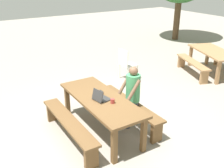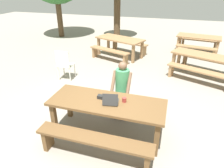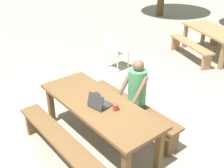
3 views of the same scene
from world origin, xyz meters
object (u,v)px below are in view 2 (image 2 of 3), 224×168
Objects in this scene: coffee_mug at (124,100)px; plastic_chair at (65,64)px; picnic_table_mid at (120,41)px; picnic_table_rear at (206,59)px; picnic_table_distant at (199,39)px; laptop at (111,101)px; person_seated at (122,86)px; picnic_table_front at (107,106)px; small_pouch at (100,97)px.

plastic_chair is at bearing 140.32° from coffee_mug.
picnic_table_mid is 0.95× the size of picnic_table_rear.
picnic_table_distant is at bearing 112.56° from picnic_table_rear.
plastic_chair is at bearing -54.81° from laptop.
person_seated reaches higher than picnic_table_mid.
person_seated is 0.59× the size of picnic_table_rear.
coffee_mug is at bearing -53.48° from picnic_table_mid.
picnic_table_mid is at bearing 102.21° from picnic_table_front.
plastic_chair reaches higher than picnic_table_front.
laptop is at bearing -98.42° from picnic_table_distant.
coffee_mug reaches higher than picnic_table_front.
coffee_mug is (0.47, 0.01, 0.01)m from small_pouch.
plastic_chair is (-2.14, 2.09, -0.30)m from laptop.
picnic_table_mid is 3.39m from picnic_table_distant.
plastic_chair is at bearing -139.11° from picnic_table_rear.
picnic_table_mid is (1.04, 2.63, 0.14)m from plastic_chair.
plastic_chair is 5.79m from picnic_table_distant.
picnic_table_rear is at bearing -79.71° from picnic_table_distant.
plastic_chair is 4.40m from picnic_table_rear.
picnic_table_front is 21.07× the size of small_pouch.
picnic_table_front is 1.00× the size of picnic_table_rear.
small_pouch is 0.05× the size of picnic_table_mid.
small_pouch is at bearing -36.07° from laptop.
person_seated is at bearing -100.28° from picnic_table_distant.
laptop is 0.71m from person_seated.
person_seated reaches higher than picnic_table_front.
laptop is at bearing -92.15° from person_seated.
picnic_table_front is at bearing -165.45° from coffee_mug.
picnic_table_mid is at bearing 100.52° from small_pouch.
laptop is 3.00m from plastic_chair.
picnic_table_distant is (1.96, 6.18, -0.19)m from laptop.
picnic_table_mid is at bearing -179.09° from picnic_table_rear.
picnic_table_distant is (2.05, 6.13, -0.04)m from picnic_table_front.
picnic_table_front is 6.64× the size of laptop.
small_pouch is 4.68m from picnic_table_mid.
plastic_chair reaches higher than small_pouch.
laptop is 4.08m from picnic_table_rear.
person_seated is (0.27, 0.59, -0.02)m from small_pouch.
person_seated is (-0.20, 0.58, -0.03)m from coffee_mug.
small_pouch reaches higher than picnic_table_rear.
picnic_table_rear is (2.25, 3.43, -0.16)m from small_pouch.
picnic_table_front is 6.47m from picnic_table_distant.
small_pouch is at bearing 154.78° from picnic_table_front.
picnic_table_rear is (2.01, 3.55, -0.19)m from laptop.
picnic_table_mid is at bearing 106.10° from coffee_mug.
coffee_mug is 4.78m from picnic_table_mid.
picnic_table_front is 0.22m from small_pouch.
small_pouch is (-0.16, 0.07, 0.13)m from picnic_table_front.
coffee_mug is (0.23, 0.12, -0.01)m from laptop.
laptop reaches higher than picnic_table_rear.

